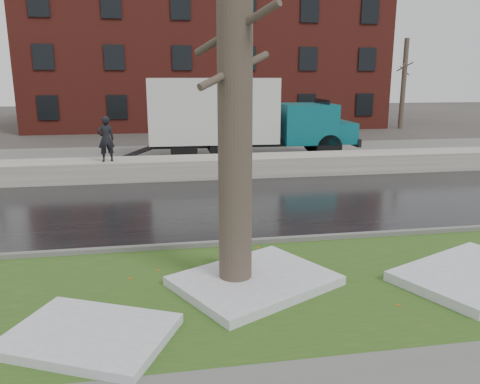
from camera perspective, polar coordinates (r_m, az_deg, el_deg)
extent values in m
plane|color=#47423D|center=(9.65, 2.50, -8.51)|extent=(120.00, 120.00, 0.00)
cube|color=#284C19|center=(8.53, 4.33, -11.49)|extent=(60.00, 4.50, 0.04)
cube|color=black|center=(13.85, -1.47, -1.52)|extent=(60.00, 7.00, 0.03)
cube|color=slate|center=(22.11, -4.72, 4.16)|extent=(60.00, 9.00, 0.03)
cube|color=slate|center=(10.54, 1.34, -6.14)|extent=(60.00, 0.15, 0.14)
cube|color=beige|center=(17.84, -3.47, 3.08)|extent=(60.00, 1.60, 0.75)
cube|color=maroon|center=(38.95, -4.22, 15.61)|extent=(26.00, 12.00, 10.00)
cylinder|color=brown|center=(34.97, -16.96, 12.43)|extent=(0.36, 0.36, 6.50)
cylinder|color=brown|center=(34.97, -17.07, 13.98)|extent=(0.84, 1.62, 0.73)
cylinder|color=brown|center=(34.99, -17.17, 15.45)|extent=(1.08, 1.26, 0.66)
cylinder|color=brown|center=(34.96, -17.00, 13.00)|extent=(1.40, 0.61, 0.63)
cylinder|color=brown|center=(37.33, 19.31, 12.30)|extent=(0.36, 0.36, 6.50)
cylinder|color=brown|center=(37.33, 19.43, 13.76)|extent=(0.84, 1.62, 0.73)
cylinder|color=brown|center=(37.35, 19.54, 15.13)|extent=(1.08, 1.26, 0.66)
cylinder|color=brown|center=(37.32, 19.35, 12.84)|extent=(1.40, 0.61, 0.63)
cylinder|color=#A1A4A8|center=(9.10, -0.88, -7.30)|extent=(0.27, 0.27, 0.69)
ellipsoid|color=#AF0E16|center=(8.99, -0.89, -5.26)|extent=(0.31, 0.31, 0.16)
cylinder|color=#AF0E16|center=(8.96, -0.89, -4.72)|extent=(0.06, 0.06, 0.05)
cylinder|color=#AF0E16|center=(9.04, -1.73, -7.01)|extent=(0.12, 0.13, 0.11)
cylinder|color=#AF0E16|center=(9.13, -0.04, -6.78)|extent=(0.12, 0.13, 0.11)
cylinder|color=#A1A4A8|center=(9.21, -1.19, -6.61)|extent=(0.15, 0.12, 0.14)
cylinder|color=brown|center=(7.79, -0.62, 13.88)|extent=(0.70, 0.70, 7.26)
cylinder|color=brown|center=(7.83, -0.64, 19.20)|extent=(1.21, 1.49, 0.76)
cylinder|color=brown|center=(7.79, -0.63, 14.64)|extent=(1.33, 0.93, 0.65)
cube|color=black|center=(22.03, 0.32, 5.95)|extent=(8.54, 1.34, 0.23)
cube|color=beige|center=(21.72, -3.34, 9.91)|extent=(5.83, 2.85, 2.87)
cube|color=#0B5D67|center=(22.56, 8.05, 8.32)|extent=(2.53, 2.63, 1.81)
cube|color=#0B5D67|center=(23.08, 11.73, 7.22)|extent=(1.35, 2.38, 0.96)
cube|color=black|center=(22.73, 9.93, 9.90)|extent=(0.15, 2.13, 0.96)
cube|color=black|center=(21.92, -12.48, 4.68)|extent=(1.86, 1.34, 0.71)
cylinder|color=black|center=(21.86, 10.78, 5.37)|extent=(1.18, 0.36, 1.17)
cylinder|color=black|center=(23.96, 9.08, 6.15)|extent=(1.18, 0.36, 1.17)
cylinder|color=black|center=(20.82, -2.14, 5.20)|extent=(1.18, 0.36, 1.17)
cylinder|color=black|center=(23.02, -2.72, 6.00)|extent=(1.18, 0.36, 1.17)
cylinder|color=black|center=(20.71, -6.85, 5.07)|extent=(1.18, 0.36, 1.17)
cylinder|color=black|center=(22.92, -6.98, 5.89)|extent=(1.18, 0.36, 1.17)
imported|color=black|center=(17.37, -16.02, 6.23)|extent=(0.68, 0.55, 1.61)
cube|color=silver|center=(8.52, 1.78, -10.75)|extent=(3.23, 2.98, 0.16)
cube|color=silver|center=(7.24, -17.86, -16.24)|extent=(2.67, 2.38, 0.14)
cube|color=silver|center=(9.72, 26.57, -9.03)|extent=(3.29, 2.79, 0.18)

